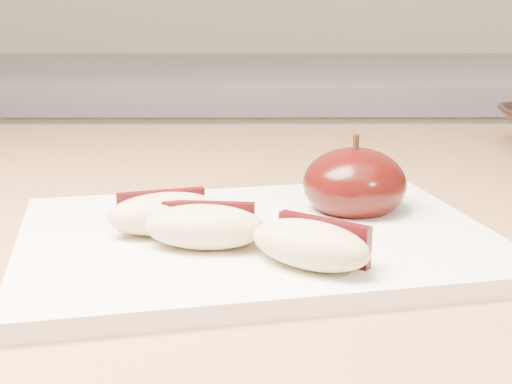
{
  "coord_description": "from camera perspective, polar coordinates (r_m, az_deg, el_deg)",
  "views": [
    {
      "loc": [
        -0.05,
        -0.05,
        1.05
      ],
      "look_at": [
        -0.05,
        0.37,
        0.94
      ],
      "focal_mm": 50.0,
      "sensor_mm": 36.0,
      "label": 1
    }
  ],
  "objects": [
    {
      "name": "apple_wedge_c",
      "position": [
        0.38,
        4.47,
        -4.17
      ],
      "size": [
        0.08,
        0.07,
        0.03
      ],
      "rotation": [
        0.0,
        0.0,
        -0.62
      ],
      "color": "tan",
      "rests_on": "cutting_board"
    },
    {
      "name": "cutting_board",
      "position": [
        0.45,
        0.0,
        -3.81
      ],
      "size": [
        0.33,
        0.27,
        0.01
      ],
      "primitive_type": "cube",
      "rotation": [
        0.0,
        0.0,
        0.21
      ],
      "color": "silver",
      "rests_on": "island_counter"
    },
    {
      "name": "back_cabinet",
      "position": [
        1.38,
        1.9,
        -9.79
      ],
      "size": [
        2.4,
        0.62,
        0.94
      ],
      "color": "silver",
      "rests_on": "ground"
    },
    {
      "name": "apple_wedge_b",
      "position": [
        0.41,
        -4.1,
        -2.74
      ],
      "size": [
        0.07,
        0.04,
        0.03
      ],
      "rotation": [
        0.0,
        0.0,
        -0.1
      ],
      "color": "tan",
      "rests_on": "cutting_board"
    },
    {
      "name": "apple_half",
      "position": [
        0.49,
        7.87,
        0.65
      ],
      "size": [
        0.08,
        0.08,
        0.06
      ],
      "rotation": [
        0.0,
        0.0,
        0.08
      ],
      "color": "black",
      "rests_on": "cutting_board"
    },
    {
      "name": "apple_wedge_a",
      "position": [
        0.44,
        -7.32,
        -1.68
      ],
      "size": [
        0.08,
        0.05,
        0.03
      ],
      "rotation": [
        0.0,
        0.0,
        0.29
      ],
      "color": "tan",
      "rests_on": "cutting_board"
    }
  ]
}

